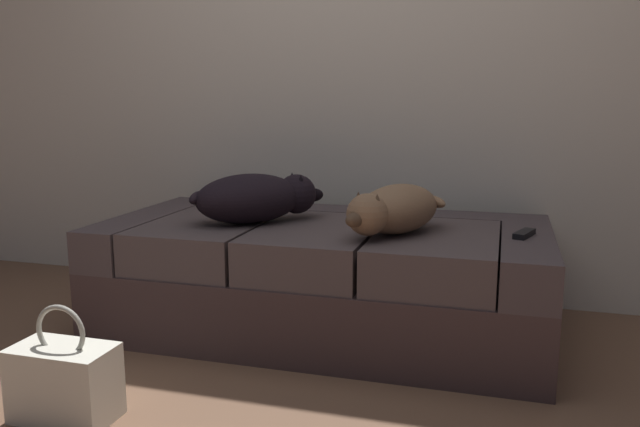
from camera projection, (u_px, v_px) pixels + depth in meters
name	position (u px, v px, depth m)	size (l,w,h in m)	color
back_wall	(358.00, 15.00, 3.13)	(6.40, 0.10, 2.80)	silver
couch	(323.00, 277.00, 2.76)	(1.87, 0.93, 0.47)	#403030
dog_dark	(257.00, 198.00, 2.72)	(0.54, 0.51, 0.21)	black
dog_tan	(393.00, 210.00, 2.48)	(0.40, 0.54, 0.19)	#8A6649
tv_remote	(524.00, 234.00, 2.46)	(0.04, 0.15, 0.02)	black
handbag	(64.00, 381.00, 2.00)	(0.32, 0.18, 0.38)	silver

